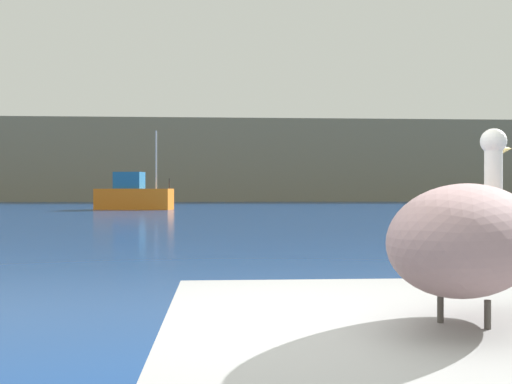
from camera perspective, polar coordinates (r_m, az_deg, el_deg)
hillside_backdrop at (r=74.15m, az=-3.41°, el=2.84°), size 140.00×13.64×9.52m
pelican at (r=2.94m, az=19.65°, el=-4.18°), size 1.24×1.30×0.94m
fishing_boat_orange at (r=41.86m, az=-11.67°, el=-0.32°), size 5.43×2.54×5.43m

